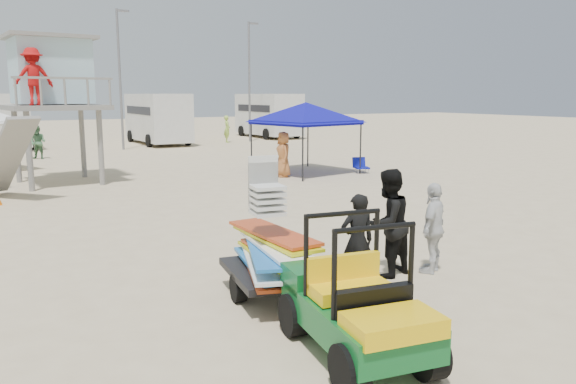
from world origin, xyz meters
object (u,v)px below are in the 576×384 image
surf_trailer (268,248)px  man_left (357,241)px  lifeguard_tower (50,77)px  utility_cart (357,295)px  canopy_blue (306,106)px

surf_trailer → man_left: bearing=-11.2°
man_left → lifeguard_tower: size_ratio=0.31×
utility_cart → canopy_blue: canopy_blue is taller
utility_cart → man_left: utility_cart is taller
utility_cart → surf_trailer: bearing=89.9°
surf_trailer → lifeguard_tower: size_ratio=0.44×
lifeguard_tower → canopy_blue: 9.60m
surf_trailer → canopy_blue: 14.57m
lifeguard_tower → canopy_blue: bearing=-13.3°
lifeguard_tower → canopy_blue: size_ratio=1.32×
man_left → canopy_blue: (6.51, 12.31, 1.95)m
surf_trailer → lifeguard_tower: lifeguard_tower is taller
lifeguard_tower → canopy_blue: (9.29, -2.20, -1.07)m
man_left → canopy_blue: size_ratio=0.41×
man_left → canopy_blue: canopy_blue is taller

